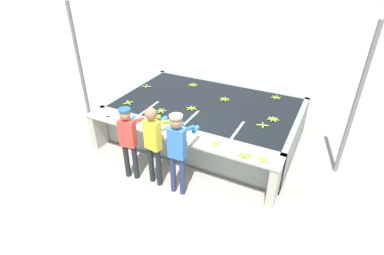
% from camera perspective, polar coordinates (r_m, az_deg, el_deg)
% --- Properties ---
extents(ground_plane, '(80.00, 80.00, 0.00)m').
position_cam_1_polar(ground_plane, '(6.57, -4.16, -9.03)').
color(ground_plane, '#A3A099').
rests_on(ground_plane, ground).
extents(wash_tank, '(4.47, 2.87, 0.93)m').
position_cam_1_polar(wash_tank, '(7.68, 2.84, 1.60)').
color(wash_tank, gray).
rests_on(wash_tank, ground).
extents(work_ledge, '(4.47, 0.45, 0.93)m').
position_cam_1_polar(work_ledge, '(6.33, -3.34, -3.30)').
color(work_ledge, '#B7B2A3').
rests_on(work_ledge, ground).
extents(worker_0, '(0.48, 0.74, 1.63)m').
position_cam_1_polar(worker_0, '(6.10, -11.95, -1.75)').
color(worker_0, '#1E2328').
rests_on(worker_0, ground).
extents(worker_1, '(0.47, 0.74, 1.74)m').
position_cam_1_polar(worker_1, '(5.81, -7.24, -2.26)').
color(worker_1, '#1E2328').
rests_on(worker_1, ground).
extents(worker_2, '(0.43, 0.73, 1.75)m').
position_cam_1_polar(worker_2, '(5.53, -2.75, -3.68)').
color(worker_2, navy).
rests_on(worker_2, ground).
extents(banana_bunch_floating_0, '(0.27, 0.27, 0.08)m').
position_cam_1_polar(banana_bunch_floating_0, '(8.44, -8.67, 7.75)').
color(banana_bunch_floating_0, '#7FAD33').
rests_on(banana_bunch_floating_0, wash_tank).
extents(banana_bunch_floating_1, '(0.27, 0.28, 0.08)m').
position_cam_1_polar(banana_bunch_floating_1, '(7.06, -5.90, 3.17)').
color(banana_bunch_floating_1, '#75A333').
rests_on(banana_bunch_floating_1, wash_tank).
extents(banana_bunch_floating_2, '(0.28, 0.28, 0.08)m').
position_cam_1_polar(banana_bunch_floating_2, '(7.64, 6.22, 5.36)').
color(banana_bunch_floating_2, '#75A333').
rests_on(banana_bunch_floating_2, wash_tank).
extents(banana_bunch_floating_3, '(0.28, 0.27, 0.08)m').
position_cam_1_polar(banana_bunch_floating_3, '(7.14, -0.12, 3.67)').
color(banana_bunch_floating_3, '#7FAD33').
rests_on(banana_bunch_floating_3, wash_tank).
extents(banana_bunch_floating_4, '(0.28, 0.27, 0.08)m').
position_cam_1_polar(banana_bunch_floating_4, '(8.44, 0.22, 8.09)').
color(banana_bunch_floating_4, '#75A333').
rests_on(banana_bunch_floating_4, wash_tank).
extents(banana_bunch_floating_5, '(0.27, 0.28, 0.08)m').
position_cam_1_polar(banana_bunch_floating_5, '(7.98, 15.69, 5.52)').
color(banana_bunch_floating_5, '#7FAD33').
rests_on(banana_bunch_floating_5, wash_tank).
extents(banana_bunch_floating_6, '(0.28, 0.28, 0.08)m').
position_cam_1_polar(banana_bunch_floating_6, '(6.62, 13.31, 0.44)').
color(banana_bunch_floating_6, '#9EC642').
rests_on(banana_bunch_floating_6, wash_tank).
extents(banana_bunch_floating_7, '(0.28, 0.28, 0.08)m').
position_cam_1_polar(banana_bunch_floating_7, '(6.91, 15.20, 1.55)').
color(banana_bunch_floating_7, '#9EC642').
rests_on(banana_bunch_floating_7, wash_tank).
extents(banana_bunch_floating_8, '(0.26, 0.26, 0.08)m').
position_cam_1_polar(banana_bunch_floating_8, '(7.57, -12.04, 4.63)').
color(banana_bunch_floating_8, '#9EC642').
rests_on(banana_bunch_floating_8, wash_tank).
extents(banana_bunch_ledge_0, '(0.28, 0.28, 0.08)m').
position_cam_1_polar(banana_bunch_ledge_0, '(5.59, 10.01, -5.26)').
color(banana_bunch_ledge_0, '#8CB738').
rests_on(banana_bunch_ledge_0, work_ledge).
extents(banana_bunch_ledge_1, '(0.28, 0.28, 0.08)m').
position_cam_1_polar(banana_bunch_ledge_1, '(5.83, 4.72, -3.15)').
color(banana_bunch_ledge_1, '#9EC642').
rests_on(banana_bunch_ledge_1, work_ledge).
extents(banana_bunch_ledge_2, '(0.28, 0.28, 0.08)m').
position_cam_1_polar(banana_bunch_ledge_2, '(5.55, 13.48, -5.99)').
color(banana_bunch_ledge_2, '#9EC642').
rests_on(banana_bunch_ledge_2, work_ledge).
extents(knife_0, '(0.26, 0.27, 0.02)m').
position_cam_1_polar(knife_0, '(7.05, -15.10, 2.12)').
color(knife_0, silver).
rests_on(knife_0, work_ledge).
extents(knife_1, '(0.34, 0.13, 0.02)m').
position_cam_1_polar(knife_1, '(6.69, -11.23, 1.01)').
color(knife_1, silver).
rests_on(knife_1, work_ledge).
extents(support_post_left, '(0.09, 0.09, 3.20)m').
position_cam_1_polar(support_post_left, '(8.32, -20.53, 10.63)').
color(support_post_left, slate).
rests_on(support_post_left, ground).
extents(support_post_right, '(0.09, 0.09, 3.20)m').
position_cam_1_polar(support_post_right, '(6.61, 28.62, 3.69)').
color(support_post_right, slate).
rests_on(support_post_right, ground).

